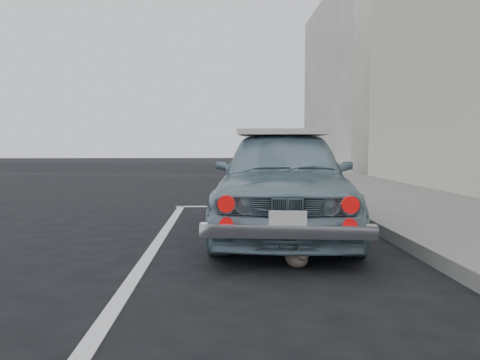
% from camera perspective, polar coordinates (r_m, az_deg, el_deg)
% --- Properties ---
extents(building_far, '(3.50, 10.00, 8.00)m').
position_cam_1_polar(building_far, '(23.16, 14.43, 11.24)').
color(building_far, '#B8B0A6').
rests_on(building_far, ground).
extents(pline_front, '(3.00, 0.12, 0.01)m').
position_cam_1_polar(pline_front, '(8.65, 2.15, -3.22)').
color(pline_front, silver).
rests_on(pline_front, ground).
extents(pline_side, '(0.12, 7.00, 0.01)m').
position_cam_1_polar(pline_side, '(5.23, -10.51, -8.23)').
color(pline_side, silver).
rests_on(pline_side, ground).
extents(retro_coupe, '(2.03, 4.18, 1.37)m').
position_cam_1_polar(retro_coupe, '(6.03, 5.21, 0.11)').
color(retro_coupe, '#7694A1').
rests_on(retro_coupe, ground).
extents(cat, '(0.26, 0.43, 0.23)m').
position_cam_1_polar(cat, '(4.39, 6.99, -9.24)').
color(cat, brown).
rests_on(cat, ground).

